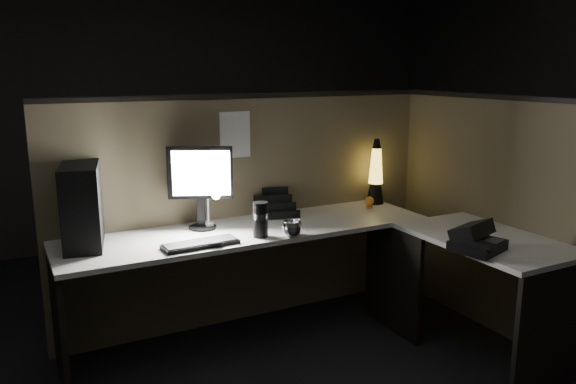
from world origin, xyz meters
name	(u,v)px	position (x,y,z in m)	size (l,w,h in m)	color
floor	(320,377)	(0.00, 0.00, 0.00)	(6.00, 6.00, 0.00)	black
room_shell	(324,83)	(0.00, 0.00, 1.62)	(6.00, 6.00, 6.00)	silver
partition_back	(251,211)	(0.00, 0.93, 0.75)	(2.66, 0.06, 1.50)	brown
partition_right	(489,215)	(1.33, 0.10, 0.75)	(0.06, 1.66, 1.50)	brown
desk	(326,260)	(0.18, 0.25, 0.58)	(2.60, 1.60, 0.73)	beige
pc_tower	(82,205)	(-1.10, 0.72, 0.96)	(0.19, 0.43, 0.45)	black
monitor	(200,179)	(-0.41, 0.75, 1.03)	(0.37, 0.19, 0.50)	black
keyboard	(201,244)	(-0.53, 0.41, 0.74)	(0.42, 0.14, 0.02)	black
mouse	(216,244)	(-0.46, 0.36, 0.75)	(0.09, 0.06, 0.03)	black
clip_lamp	(212,206)	(-0.37, 0.67, 0.88)	(0.05, 0.20, 0.26)	silver
organizer	(274,208)	(0.12, 0.82, 0.77)	(0.32, 0.30, 0.20)	black
lava_lamp	(376,177)	(0.92, 0.79, 0.93)	(0.13, 0.13, 0.47)	black
travel_mug	(260,220)	(-0.17, 0.41, 0.83)	(0.09, 0.09, 0.21)	black
steel_mug	(292,228)	(0.00, 0.34, 0.78)	(0.12, 0.12, 0.09)	silver
figurine	(369,201)	(0.79, 0.68, 0.78)	(0.06, 0.06, 0.06)	orange
pinned_paper	(235,135)	(-0.12, 0.90, 1.27)	(0.21, 0.00, 0.30)	white
desk_phone	(475,239)	(0.76, -0.34, 0.79)	(0.32, 0.32, 0.16)	black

